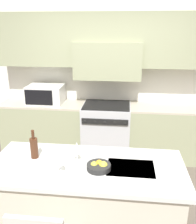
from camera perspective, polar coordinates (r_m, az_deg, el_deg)
The scene contains 10 objects.
ground_plane at distance 3.27m, azimuth -0.68°, elevation -23.03°, with size 10.00×10.00×0.00m, color brown.
back_cabinetry at distance 4.32m, azimuth 2.37°, elevation 11.26°, with size 10.00×0.46×2.70m.
back_counter at distance 4.39m, azimuth 1.93°, elevation -4.11°, with size 3.66×0.62×0.92m.
range_stove at distance 4.37m, azimuth 1.91°, elevation -4.15°, with size 0.81×0.70×0.93m.
microwave at distance 4.39m, azimuth -11.87°, elevation 3.98°, with size 0.60×0.43×0.31m.
kitchen_island at distance 2.70m, azimuth -2.53°, elevation -20.47°, with size 1.87×0.81×0.94m.
wine_bottle at distance 2.58m, azimuth -14.41°, elevation -7.82°, with size 0.08×0.08×0.30m.
wine_glass_near at distance 2.27m, azimuth -8.65°, elevation -10.60°, with size 0.07×0.07×0.21m.
wine_glass_far at distance 2.43m, azimuth -4.85°, elevation -8.24°, with size 0.07×0.07×0.21m.
fruit_bowl at distance 2.35m, azimuth 0.24°, elevation -12.28°, with size 0.22×0.22×0.08m.
Camera 1 is at (0.31, -2.40, 2.19)m, focal length 40.00 mm.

